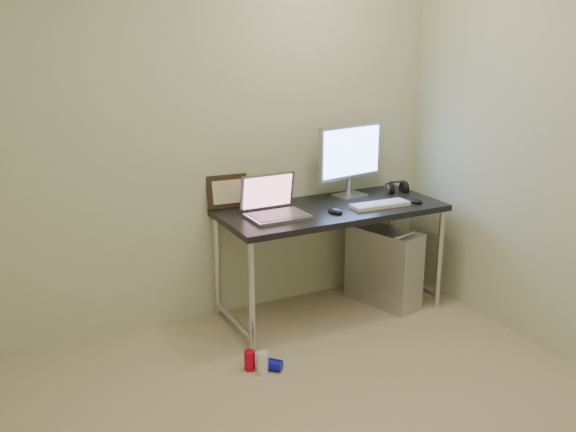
% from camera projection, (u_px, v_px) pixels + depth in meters
% --- Properties ---
extents(wall_back, '(3.50, 0.02, 2.50)m').
position_uv_depth(wall_back, '(192.00, 134.00, 4.02)').
color(wall_back, beige).
rests_on(wall_back, ground).
extents(desk, '(1.50, 0.66, 0.75)m').
position_uv_depth(desk, '(331.00, 219.00, 4.27)').
color(desk, black).
rests_on(desk, ground).
extents(tower_computer, '(0.37, 0.57, 0.58)m').
position_uv_depth(tower_computer, '(383.00, 266.00, 4.52)').
color(tower_computer, '#ADADB2').
rests_on(tower_computer, ground).
extents(cable_a, '(0.01, 0.16, 0.69)m').
position_uv_depth(cable_a, '(353.00, 237.00, 4.74)').
color(cable_a, black).
rests_on(cable_a, ground).
extents(cable_b, '(0.02, 0.11, 0.71)m').
position_uv_depth(cable_b, '(364.00, 239.00, 4.77)').
color(cable_b, black).
rests_on(cable_b, ground).
extents(can_red, '(0.08, 0.08, 0.12)m').
position_uv_depth(can_red, '(250.00, 360.00, 3.69)').
color(can_red, red).
rests_on(can_red, ground).
extents(can_white, '(0.08, 0.08, 0.12)m').
position_uv_depth(can_white, '(263.00, 362.00, 3.66)').
color(can_white, white).
rests_on(can_white, ground).
extents(can_blue, '(0.14, 0.14, 0.07)m').
position_uv_depth(can_blue, '(271.00, 364.00, 3.69)').
color(can_blue, '#0F0DC2').
rests_on(can_blue, ground).
extents(laptop, '(0.37, 0.31, 0.26)m').
position_uv_depth(laptop, '(274.00, 207.00, 4.04)').
color(laptop, '#B5B5BC').
rests_on(laptop, desk).
extents(monitor, '(0.54, 0.19, 0.51)m').
position_uv_depth(monitor, '(350.00, 155.00, 4.43)').
color(monitor, '#B5B5BC').
rests_on(monitor, desk).
extents(keyboard, '(0.41, 0.14, 0.02)m').
position_uv_depth(keyboard, '(380.00, 205.00, 4.26)').
color(keyboard, silver).
rests_on(keyboard, desk).
extents(mouse_right, '(0.09, 0.12, 0.04)m').
position_uv_depth(mouse_right, '(415.00, 200.00, 4.35)').
color(mouse_right, black).
rests_on(mouse_right, desk).
extents(mouse_left, '(0.10, 0.13, 0.04)m').
position_uv_depth(mouse_left, '(335.00, 210.00, 4.11)').
color(mouse_left, black).
rests_on(mouse_left, desk).
extents(headphones, '(0.17, 0.10, 0.10)m').
position_uv_depth(headphones, '(397.00, 189.00, 4.61)').
color(headphones, black).
rests_on(headphones, desk).
extents(picture_frame, '(0.28, 0.10, 0.22)m').
position_uv_depth(picture_frame, '(227.00, 191.00, 4.21)').
color(picture_frame, black).
rests_on(picture_frame, desk).
extents(webcam, '(0.05, 0.04, 0.13)m').
position_uv_depth(webcam, '(251.00, 190.00, 4.28)').
color(webcam, silver).
rests_on(webcam, desk).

